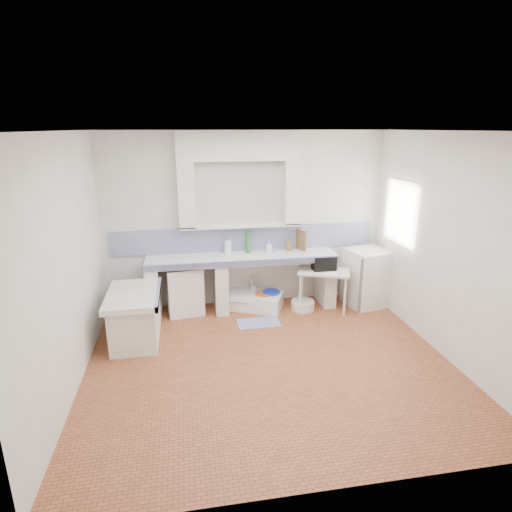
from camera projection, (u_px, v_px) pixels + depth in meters
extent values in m
plane|color=#A15533|center=(269.00, 362.00, 5.29)|extent=(4.50, 4.50, 0.00)
plane|color=white|center=(272.00, 131.00, 4.47)|extent=(4.50, 4.50, 0.00)
plane|color=white|center=(245.00, 220.00, 6.77)|extent=(4.50, 0.00, 4.50)
plane|color=white|center=(327.00, 337.00, 3.00)|extent=(4.50, 0.00, 4.50)
plane|color=white|center=(66.00, 267.00, 4.52)|extent=(0.00, 4.50, 4.50)
plane|color=white|center=(447.00, 247.00, 5.25)|extent=(0.00, 4.50, 4.50)
cube|color=white|center=(240.00, 146.00, 6.29)|extent=(1.90, 0.25, 0.45)
cube|color=#392212|center=(411.00, 213.00, 6.35)|extent=(0.35, 0.86, 1.06)
cube|color=white|center=(405.00, 188.00, 6.22)|extent=(0.01, 0.84, 0.24)
cube|color=white|center=(242.00, 258.00, 6.63)|extent=(3.00, 0.60, 0.08)
cube|color=navy|center=(245.00, 263.00, 6.36)|extent=(3.00, 0.04, 0.10)
cube|color=white|center=(154.00, 290.00, 6.53)|extent=(0.20, 0.55, 0.82)
cube|color=white|center=(221.00, 286.00, 6.70)|extent=(0.20, 0.55, 0.82)
cube|color=white|center=(326.00, 280.00, 6.99)|extent=(0.20, 0.55, 0.82)
cube|color=white|center=(133.00, 295.00, 5.67)|extent=(0.70, 1.10, 0.08)
cube|color=white|center=(136.00, 319.00, 5.77)|extent=(0.60, 1.00, 0.62)
cube|color=navy|center=(158.00, 294.00, 5.72)|extent=(0.04, 1.10, 0.10)
cube|color=navy|center=(246.00, 239.00, 6.84)|extent=(4.27, 0.03, 0.40)
cube|color=white|center=(184.00, 289.00, 6.64)|extent=(0.61, 0.59, 0.77)
cube|color=white|center=(254.00, 301.00, 6.87)|extent=(1.03, 0.83, 0.22)
cube|color=white|center=(323.00, 290.00, 6.74)|extent=(0.91, 0.71, 0.04)
cube|color=white|center=(366.00, 277.00, 6.91)|extent=(0.72, 0.72, 0.94)
cylinder|color=#AF1835|center=(239.00, 301.00, 6.85)|extent=(0.30, 0.30, 0.25)
cylinder|color=#C75728|center=(264.00, 300.00, 6.84)|extent=(0.33, 0.33, 0.27)
cylinder|color=#1132CC|center=(271.00, 299.00, 6.88)|extent=(0.34, 0.34, 0.27)
cylinder|color=white|center=(303.00, 305.00, 6.81)|extent=(0.47, 0.47, 0.15)
cylinder|color=silver|center=(253.00, 294.00, 7.00)|extent=(0.11, 0.11, 0.33)
cylinder|color=silver|center=(254.00, 296.00, 7.02)|extent=(0.10, 0.10, 0.28)
cube|color=black|center=(324.00, 263.00, 6.65)|extent=(0.36, 0.21, 0.23)
cylinder|color=#2B6E2B|center=(248.00, 242.00, 6.72)|extent=(0.09, 0.09, 0.36)
cylinder|color=#2B6E2B|center=(248.00, 243.00, 6.73)|extent=(0.07, 0.07, 0.31)
cube|color=brown|center=(289.00, 245.00, 6.86)|extent=(0.10, 0.09, 0.18)
cube|color=brown|center=(301.00, 240.00, 6.87)|extent=(0.11, 0.24, 0.34)
cylinder|color=white|center=(228.00, 247.00, 6.68)|extent=(0.14, 0.14, 0.22)
imported|color=white|center=(269.00, 246.00, 6.77)|extent=(0.09, 0.09, 0.19)
cube|color=#334293|center=(258.00, 323.00, 6.35)|extent=(0.65, 0.38, 0.01)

